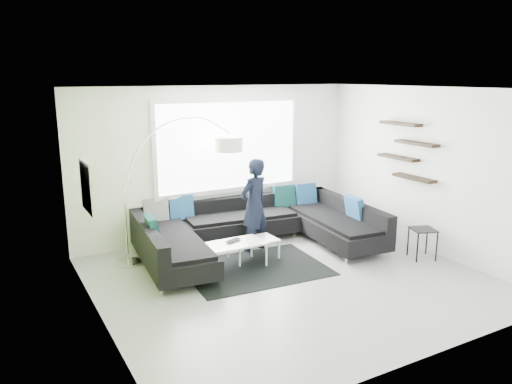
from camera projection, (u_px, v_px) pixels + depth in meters
ground at (291, 279)px, 7.47m from camera, size 5.50×5.50×0.00m
room_shell at (287, 158)px, 7.25m from camera, size 5.54×5.04×2.82m
sectional_sofa at (257, 231)px, 8.55m from camera, size 4.18×2.83×0.85m
rug at (255, 268)px, 7.87m from camera, size 2.27×1.72×0.01m
coffee_table at (244, 251)px, 8.08m from camera, size 1.22×0.71×0.40m
arc_lamp at (124, 195)px, 7.79m from camera, size 2.13×0.49×2.32m
side_table at (422, 244)px, 8.27m from camera, size 0.48×0.48×0.51m
person at (254, 205)px, 8.54m from camera, size 0.83×0.75×1.61m
laptop at (236, 241)px, 7.91m from camera, size 0.46×0.44×0.02m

